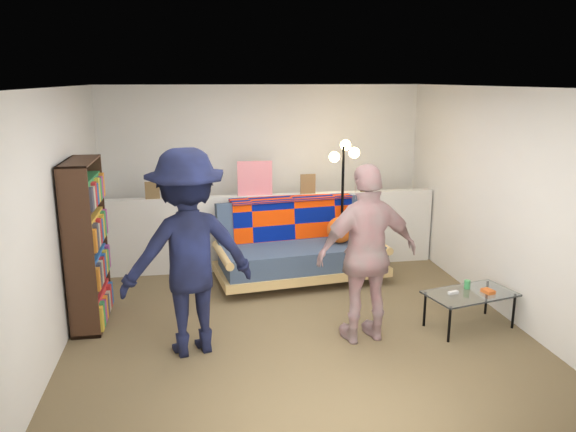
# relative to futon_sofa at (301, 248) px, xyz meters

# --- Properties ---
(ground) EXTENTS (5.00, 5.00, 0.00)m
(ground) POSITION_rel_futon_sofa_xyz_m (-0.31, -1.27, -0.41)
(ground) COLOR brown
(ground) RESTS_ON ground
(room_shell) EXTENTS (4.60, 5.05, 2.45)m
(room_shell) POSITION_rel_futon_sofa_xyz_m (-0.31, -0.80, 1.26)
(room_shell) COLOR silver
(room_shell) RESTS_ON ground
(half_wall_ledge) EXTENTS (4.45, 0.15, 1.00)m
(half_wall_ledge) POSITION_rel_futon_sofa_xyz_m (-0.31, 0.53, 0.09)
(half_wall_ledge) COLOR silver
(half_wall_ledge) RESTS_ON ground
(ledge_decor) EXTENTS (2.97, 0.02, 0.45)m
(ledge_decor) POSITION_rel_futon_sofa_xyz_m (-0.53, 0.51, 0.76)
(ledge_decor) COLOR brown
(ledge_decor) RESTS_ON half_wall_ledge
(futon_sofa) EXTENTS (2.18, 1.23, 0.89)m
(futon_sofa) POSITION_rel_futon_sofa_xyz_m (0.00, 0.00, 0.00)
(futon_sofa) COLOR tan
(futon_sofa) RESTS_ON ground
(bookshelf) EXTENTS (0.28, 0.85, 1.70)m
(bookshelf) POSITION_rel_futon_sofa_xyz_m (-2.39, -0.88, 0.38)
(bookshelf) COLOR #321C10
(bookshelf) RESTS_ON ground
(coffee_table) EXTENTS (0.98, 0.68, 0.46)m
(coffee_table) POSITION_rel_futon_sofa_xyz_m (1.43, -1.67, -0.07)
(coffee_table) COLOR black
(coffee_table) RESTS_ON ground
(floor_lamp) EXTENTS (0.35, 0.32, 1.72)m
(floor_lamp) POSITION_rel_futon_sofa_xyz_m (0.61, 0.27, 0.80)
(floor_lamp) COLOR black
(floor_lamp) RESTS_ON ground
(person_left) EXTENTS (1.37, 1.00, 1.90)m
(person_left) POSITION_rel_futon_sofa_xyz_m (-1.36, -1.69, 0.53)
(person_left) COLOR black
(person_left) RESTS_ON ground
(person_right) EXTENTS (1.06, 0.56, 1.73)m
(person_right) POSITION_rel_futon_sofa_xyz_m (0.30, -1.74, 0.45)
(person_right) COLOR #D78B8F
(person_right) RESTS_ON ground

